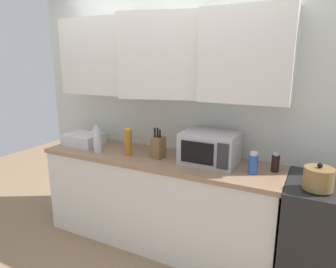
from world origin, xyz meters
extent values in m
cube|color=silver|center=(0.00, 0.03, 1.30)|extent=(3.19, 0.06, 2.60)
cube|color=white|center=(-0.76, -0.15, 1.83)|extent=(0.73, 0.33, 0.75)
cube|color=white|center=(0.00, -0.20, 1.83)|extent=(0.80, 0.52, 0.75)
cube|color=white|center=(0.76, -0.15, 1.83)|extent=(0.73, 0.33, 0.75)
cube|color=white|center=(0.00, -0.30, 0.43)|extent=(2.29, 0.60, 0.86)
cube|color=#9E7A5B|center=(0.00, -0.30, 0.88)|extent=(2.32, 0.63, 0.04)
cube|color=black|center=(1.55, -0.32, 0.45)|extent=(0.76, 0.64, 0.90)
cylinder|color=black|center=(1.38, -0.46, 0.91)|extent=(0.18, 0.18, 0.01)
cylinder|color=black|center=(1.38, -0.18, 0.91)|extent=(0.18, 0.18, 0.01)
cylinder|color=olive|center=(1.38, -0.46, 0.99)|extent=(0.20, 0.20, 0.16)
sphere|color=black|center=(1.38, -0.46, 1.09)|extent=(0.04, 0.04, 0.04)
cube|color=#B7B7BC|center=(0.51, -0.25, 1.04)|extent=(0.48, 0.36, 0.28)
cube|color=black|center=(0.46, -0.44, 1.04)|extent=(0.29, 0.01, 0.18)
cube|color=#2D2D33|center=(0.68, -0.44, 1.04)|extent=(0.10, 0.01, 0.21)
cube|color=silver|center=(-0.91, -0.30, 0.96)|extent=(0.38, 0.30, 0.12)
cube|color=brown|center=(0.03, -0.32, 1.00)|extent=(0.11, 0.13, 0.20)
cylinder|color=black|center=(0.00, -0.33, 1.14)|extent=(0.02, 0.02, 0.09)
cylinder|color=black|center=(0.03, -0.33, 1.14)|extent=(0.02, 0.02, 0.09)
cylinder|color=black|center=(0.05, -0.33, 1.14)|extent=(0.02, 0.02, 0.07)
cylinder|color=#2D56B7|center=(0.90, -0.33, 0.98)|extent=(0.08, 0.08, 0.15)
cylinder|color=silver|center=(0.90, -0.33, 1.07)|extent=(0.06, 0.06, 0.03)
cylinder|color=#AD701E|center=(-0.26, -0.39, 1.02)|extent=(0.07, 0.07, 0.25)
cylinder|color=yellow|center=(-0.26, -0.39, 1.16)|extent=(0.04, 0.04, 0.02)
cylinder|color=silver|center=(-0.59, -0.45, 1.02)|extent=(0.08, 0.08, 0.24)
cylinder|color=silver|center=(-0.59, -0.45, 1.16)|extent=(0.06, 0.06, 0.03)
cylinder|color=black|center=(1.06, -0.20, 0.97)|extent=(0.06, 0.06, 0.14)
cylinder|color=silver|center=(1.06, -0.20, 1.05)|extent=(0.04, 0.04, 0.02)
cylinder|color=gold|center=(-0.40, -0.19, 0.97)|extent=(0.06, 0.06, 0.15)
cylinder|color=silver|center=(-0.40, -0.19, 1.06)|extent=(0.05, 0.05, 0.03)
camera|label=1|loc=(1.32, -2.66, 1.78)|focal=31.77mm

